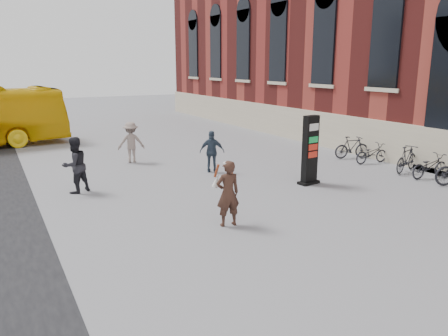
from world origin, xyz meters
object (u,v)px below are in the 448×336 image
bike_7 (352,147)px  info_pylon (310,150)px  pedestrian_b (131,142)px  bike_5 (407,159)px  pedestrian_a (75,165)px  pedestrian_c (212,152)px  bike_4 (430,166)px  bike_6 (371,153)px  woman (228,193)px

bike_7 → info_pylon: bearing=132.9°
info_pylon → pedestrian_b: 8.06m
bike_5 → bike_7: 3.04m
pedestrian_b → bike_7: (9.21, -4.03, -0.38)m
info_pylon → pedestrian_b: info_pylon is taller
pedestrian_a → pedestrian_c: (5.36, 0.38, -0.11)m
pedestrian_c → bike_4: pedestrian_c is taller
bike_4 → bike_6: (0.00, 2.91, -0.02)m
pedestrian_b → bike_5: pedestrian_b is taller
woman → pedestrian_b: (0.04, 8.89, -0.03)m
pedestrian_a → pedestrian_b: pedestrian_a is taller
pedestrian_a → bike_7: size_ratio=1.11×
pedestrian_c → bike_4: 8.41m
pedestrian_b → pedestrian_c: pedestrian_b is taller
pedestrian_c → bike_7: size_ratio=0.99×
bike_4 → bike_5: bearing=3.9°
info_pylon → bike_5: (4.60, -0.47, -0.71)m
bike_4 → woman: bearing=98.6°
info_pylon → pedestrian_a: info_pylon is taller
bike_4 → pedestrian_b: bearing=52.5°
woman → pedestrian_a: bearing=-53.6°
info_pylon → bike_6: info_pylon is taller
info_pylon → bike_6: (4.60, 1.38, -0.81)m
woman → bike_7: woman is taller
pedestrian_b → bike_6: pedestrian_b is taller
woman → pedestrian_a: pedestrian_a is taller
pedestrian_b → bike_7: pedestrian_b is taller
info_pylon → bike_6: size_ratio=1.48×
woman → bike_4: 9.29m
bike_6 → bike_7: bike_7 is taller
pedestrian_a → bike_7: pedestrian_a is taller
woman → bike_5: 9.43m
info_pylon → pedestrian_c: 4.01m
pedestrian_a → bike_4: pedestrian_a is taller
info_pylon → pedestrian_c: info_pylon is taller
pedestrian_a → pedestrian_b: bearing=-155.5°
bike_5 → bike_7: (0.00, 3.04, -0.03)m
pedestrian_a → pedestrian_c: bearing=157.9°
bike_5 → bike_6: bike_5 is taller
info_pylon → pedestrian_b: bearing=116.7°
woman → bike_5: woman is taller
info_pylon → pedestrian_a: bearing=151.1°
bike_4 → bike_6: 2.91m
woman → bike_6: (9.25, 3.66, -0.48)m
pedestrian_a → bike_7: bearing=152.4°
woman → pedestrian_c: woman is taller
pedestrian_b → pedestrian_c: size_ratio=1.07×
info_pylon → pedestrian_a: (-7.66, 2.89, -0.29)m
pedestrian_b → bike_6: bearing=163.3°
bike_4 → bike_6: bearing=3.9°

